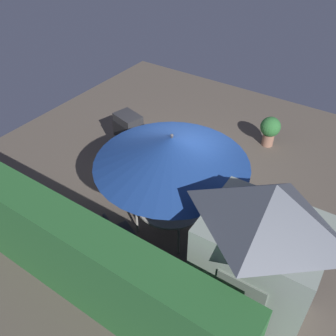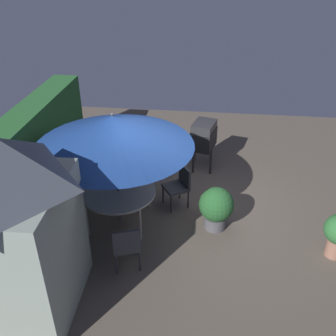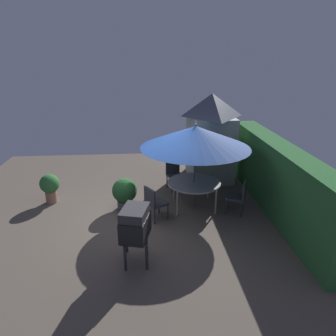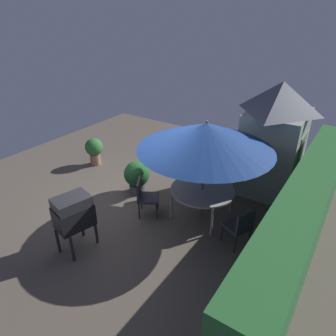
% 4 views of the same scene
% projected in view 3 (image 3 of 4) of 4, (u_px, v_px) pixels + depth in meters
% --- Properties ---
extents(ground_plane, '(11.00, 11.00, 0.00)m').
position_uv_depth(ground_plane, '(146.00, 215.00, 8.28)').
color(ground_plane, brown).
extents(hedge_backdrop, '(6.22, 0.65, 1.84)m').
position_uv_depth(hedge_backdrop, '(278.00, 179.00, 8.22)').
color(hedge_backdrop, '#28602D').
rests_on(hedge_backdrop, ground).
extents(garden_shed, '(1.83, 1.49, 2.85)m').
position_uv_depth(garden_shed, '(211.00, 136.00, 10.37)').
color(garden_shed, gray).
rests_on(garden_shed, ground).
extents(patio_table, '(1.46, 1.46, 0.72)m').
position_uv_depth(patio_table, '(194.00, 184.00, 8.57)').
color(patio_table, '#B2ADA3').
rests_on(patio_table, ground).
extents(patio_umbrella, '(2.90, 2.90, 2.34)m').
position_uv_depth(patio_umbrella, '(196.00, 137.00, 8.12)').
color(patio_umbrella, '#4C4C51').
rests_on(patio_umbrella, ground).
extents(bbq_grill, '(0.80, 0.66, 1.20)m').
position_uv_depth(bbq_grill, '(135.00, 224.00, 6.20)').
color(bbq_grill, black).
rests_on(bbq_grill, ground).
extents(chair_near_shed, '(0.59, 0.58, 0.90)m').
position_uv_depth(chair_near_shed, '(174.00, 173.00, 9.78)').
color(chair_near_shed, '#38383D').
rests_on(chair_near_shed, ground).
extents(chair_far_side, '(0.64, 0.64, 0.90)m').
position_uv_depth(chair_far_side, '(154.00, 201.00, 7.90)').
color(chair_far_side, '#38383D').
rests_on(chair_far_side, ground).
extents(chair_toward_hedge, '(0.61, 0.61, 0.90)m').
position_uv_depth(chair_toward_hedge, '(239.00, 195.00, 8.23)').
color(chair_toward_hedge, '#38383D').
rests_on(chair_toward_hedge, ground).
extents(potted_plant_by_shed, '(0.67, 0.67, 0.88)m').
position_uv_depth(potted_plant_by_shed, '(125.00, 192.00, 8.48)').
color(potted_plant_by_shed, '#4C4C51').
rests_on(potted_plant_by_shed, ground).
extents(potted_plant_by_grill, '(0.54, 0.54, 0.85)m').
position_uv_depth(potted_plant_by_grill, '(50.00, 186.00, 8.83)').
color(potted_plant_by_grill, '#936651').
rests_on(potted_plant_by_grill, ground).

